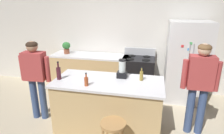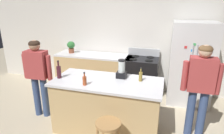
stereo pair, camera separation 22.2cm
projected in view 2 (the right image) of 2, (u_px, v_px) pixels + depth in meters
ground_plane at (107, 128)px, 3.62m from camera, size 14.00×14.00×0.00m
back_wall at (130, 37)px, 4.96m from camera, size 8.00×0.10×2.70m
kitchen_island at (107, 105)px, 3.47m from camera, size 1.85×0.86×0.94m
back_counter_run at (96, 72)px, 5.09m from camera, size 2.00×0.64×0.94m
refrigerator at (191, 64)px, 4.31m from camera, size 0.90×0.73×1.82m
stove_range at (141, 77)px, 4.75m from camera, size 0.76×0.65×1.12m
person_by_island_left at (38, 72)px, 3.76m from camera, size 0.59×0.24×1.55m
person_by_sink_right at (200, 84)px, 3.13m from camera, size 0.59×0.22×1.60m
bar_stool at (108, 131)px, 2.75m from camera, size 0.36×0.36×0.64m
potted_plant at (71, 46)px, 5.06m from camera, size 0.20×0.20×0.30m
blender_appliance at (122, 70)px, 3.42m from camera, size 0.17×0.17×0.33m
bottle_vinegar at (141, 76)px, 3.29m from camera, size 0.06×0.06×0.24m
bottle_wine at (59, 72)px, 3.41m from camera, size 0.08×0.08×0.32m
bottle_cooking_sauce at (85, 80)px, 3.13m from camera, size 0.06×0.06×0.22m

